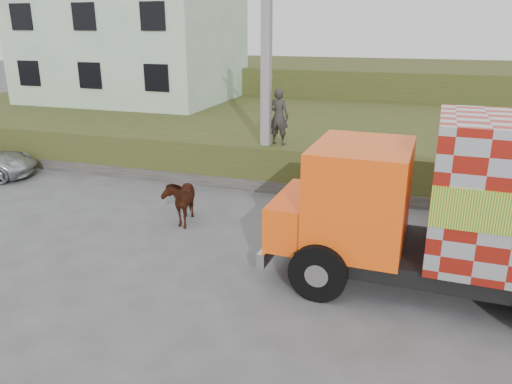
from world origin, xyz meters
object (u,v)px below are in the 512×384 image
(utility_pole, at_px, (266,66))
(cargo_truck, at_px, (506,211))
(cow, at_px, (180,199))
(pedestrian, at_px, (279,116))

(utility_pole, distance_m, cargo_truck, 8.95)
(cow, bearing_deg, utility_pole, 54.35)
(cow, distance_m, pedestrian, 4.73)
(cargo_truck, bearing_deg, pedestrian, 138.98)
(utility_pole, distance_m, pedestrian, 1.69)
(utility_pole, xyz_separation_m, pedestrian, (0.38, 0.21, -1.63))
(cow, relative_size, pedestrian, 0.86)
(utility_pole, bearing_deg, cargo_truck, -40.02)
(utility_pole, xyz_separation_m, cargo_truck, (6.65, -5.58, -2.16))
(cow, xyz_separation_m, pedestrian, (1.71, 4.04, 1.76))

